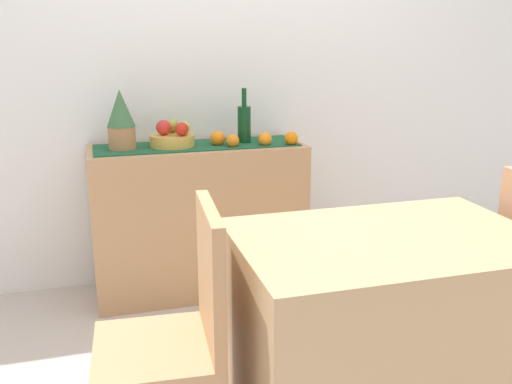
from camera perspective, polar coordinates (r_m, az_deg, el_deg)
ground_plane at (r=2.59m, az=3.50°, el=-17.60°), size 6.40×6.40×0.02m
room_wall_rear at (r=3.30m, az=-3.12°, el=14.58°), size 6.40×0.06×2.70m
sideboard_console at (r=3.17m, az=-5.73°, el=-2.76°), size 1.15×0.42×0.83m
table_runner at (r=3.06m, az=-5.94°, el=4.69°), size 1.08×0.32×0.01m
fruit_bowl at (r=3.03m, az=-8.42°, el=5.16°), size 0.23×0.23×0.06m
apple_rear at (r=3.04m, az=-7.25°, el=6.44°), size 0.07×0.07×0.07m
apple_center at (r=3.01m, az=-9.27°, el=6.41°), size 0.08×0.08×0.08m
apple_upper at (r=3.09m, az=-8.44°, el=6.61°), size 0.07×0.07×0.07m
apple_right at (r=2.98m, az=-7.47°, el=6.29°), size 0.07×0.07×0.07m
wine_bottle at (r=3.10m, az=-1.19°, el=6.91°), size 0.07×0.07×0.30m
potted_plant at (r=2.99m, az=-13.41°, el=7.10°), size 0.14×0.14×0.31m
orange_loose_near_bowl at (r=3.00m, az=-2.35°, el=5.17°), size 0.07×0.07×0.07m
orange_loose_far at (r=3.05m, az=-3.87°, el=5.40°), size 0.08×0.08×0.08m
orange_loose_end at (r=3.04m, az=0.91°, el=5.34°), size 0.07×0.07×0.07m
orange_loose_mid at (r=3.06m, az=3.56°, el=5.39°), size 0.07×0.07×0.07m
dining_table at (r=2.16m, az=12.54°, el=-13.57°), size 1.05×0.70×0.74m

